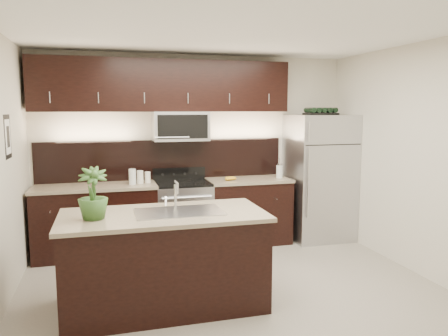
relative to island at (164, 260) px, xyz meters
name	(u,v)px	position (x,y,z in m)	size (l,w,h in m)	color
ground	(235,293)	(0.75, 0.09, -0.47)	(4.50, 4.50, 0.00)	gray
room_walls	(226,133)	(0.64, 0.06, 1.22)	(4.52, 4.02, 2.71)	beige
counter_run	(168,216)	(0.29, 1.78, 0.00)	(3.51, 0.65, 0.94)	black
upper_fixtures	(167,94)	(0.32, 1.93, 1.67)	(3.49, 0.40, 1.66)	black
island	(164,260)	(0.00, 0.00, 0.00)	(1.96, 0.96, 0.94)	black
sink_faucet	(179,210)	(0.15, 0.01, 0.48)	(0.84, 0.50, 0.28)	silver
refrigerator	(319,177)	(2.55, 1.72, 0.45)	(0.89, 0.80, 1.85)	#B2B2B7
wine_rack	(321,112)	(2.55, 1.72, 1.43)	(0.46, 0.28, 0.11)	black
plant	(93,193)	(-0.64, -0.06, 0.71)	(0.27, 0.27, 0.48)	#2F5421
canisters	(138,177)	(-0.11, 1.77, 0.56)	(0.29, 0.18, 0.21)	silver
french_press	(279,171)	(1.92, 1.73, 0.57)	(0.10, 0.10, 0.28)	silver
bananas	(227,179)	(1.11, 1.70, 0.50)	(0.18, 0.14, 0.05)	gold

